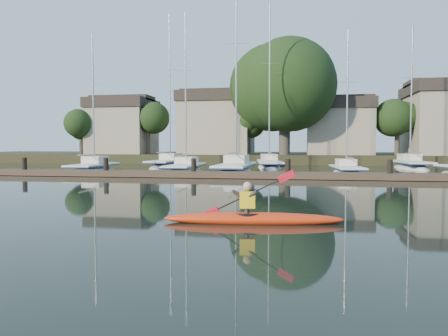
% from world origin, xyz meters
% --- Properties ---
extents(ground, '(160.00, 160.00, 0.00)m').
position_xyz_m(ground, '(0.00, 0.00, 0.00)').
color(ground, black).
rests_on(ground, ground).
extents(kayak, '(4.82, 1.18, 1.53)m').
position_xyz_m(kayak, '(2.54, -1.83, 0.19)').
color(kayak, '#D14710').
rests_on(kayak, ground).
extents(dock, '(34.00, 2.00, 1.80)m').
position_xyz_m(dock, '(0.00, 14.00, 0.20)').
color(dock, '#4D392C').
rests_on(dock, ground).
extents(sailboat_0, '(2.52, 7.61, 11.91)m').
position_xyz_m(sailboat_0, '(-12.03, 18.18, -0.19)').
color(sailboat_0, white).
rests_on(sailboat_0, ground).
extents(sailboat_1, '(2.11, 8.20, 13.37)m').
position_xyz_m(sailboat_1, '(-4.94, 19.12, -0.18)').
color(sailboat_1, white).
rests_on(sailboat_1, ground).
extents(sailboat_2, '(2.38, 9.92, 16.40)m').
position_xyz_m(sailboat_2, '(-0.98, 18.73, -0.20)').
color(sailboat_2, white).
rests_on(sailboat_2, ground).
extents(sailboat_3, '(2.35, 7.19, 11.41)m').
position_xyz_m(sailboat_3, '(7.04, 19.15, -0.17)').
color(sailboat_3, white).
rests_on(sailboat_3, ground).
extents(sailboat_5, '(2.59, 9.63, 15.81)m').
position_xyz_m(sailboat_5, '(-8.54, 26.68, -0.20)').
color(sailboat_5, white).
rests_on(sailboat_5, ground).
extents(sailboat_6, '(3.43, 10.47, 16.34)m').
position_xyz_m(sailboat_6, '(0.92, 26.95, -0.19)').
color(sailboat_6, white).
rests_on(sailboat_6, ground).
extents(sailboat_7, '(2.65, 8.68, 13.84)m').
position_xyz_m(sailboat_7, '(13.32, 27.46, -0.21)').
color(sailboat_7, white).
rests_on(sailboat_7, ground).
extents(shore, '(90.00, 25.25, 12.75)m').
position_xyz_m(shore, '(1.61, 40.29, 3.23)').
color(shore, '#263219').
rests_on(shore, ground).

